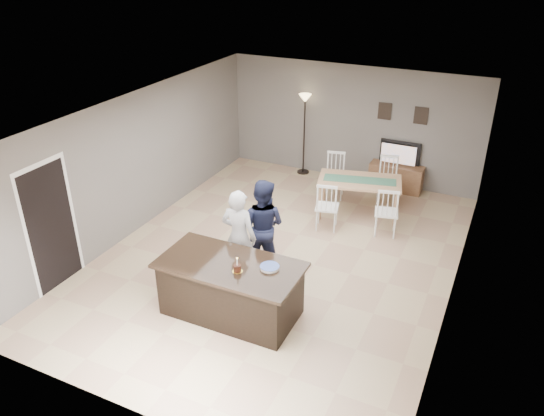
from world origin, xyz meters
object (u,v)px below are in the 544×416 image
at_px(dining_table, 359,186).
at_px(birthday_cake, 237,268).
at_px(woman, 239,237).
at_px(plate_stack, 270,267).
at_px(kitchen_island, 231,288).
at_px(television, 399,153).
at_px(tv_console, 396,178).
at_px(floor_lamp, 305,113).
at_px(man, 262,226).

bearing_deg(dining_table, birthday_cake, -111.66).
bearing_deg(woman, plate_stack, 140.60).
height_order(kitchen_island, woman, woman).
relative_size(television, woman, 0.55).
distance_m(tv_console, floor_lamp, 2.60).
height_order(tv_console, plate_stack, plate_stack).
height_order(tv_console, dining_table, dining_table).
distance_m(plate_stack, floor_lamp, 5.74).
distance_m(birthday_cake, dining_table, 4.19).
bearing_deg(man, dining_table, -112.36).
xyz_separation_m(plate_stack, dining_table, (0.19, 3.88, -0.27)).
bearing_deg(dining_table, tv_console, 61.30).
height_order(woman, man, man).
bearing_deg(dining_table, television, 61.92).
xyz_separation_m(birthday_cake, dining_table, (0.58, 4.14, -0.31)).
xyz_separation_m(man, birthday_cake, (0.33, -1.48, 0.12)).
relative_size(plate_stack, dining_table, 0.13).
distance_m(woman, floor_lamp, 4.86).
distance_m(man, floor_lamp, 4.40).
distance_m(kitchen_island, plate_stack, 0.76).
bearing_deg(woman, dining_table, -109.93).
xyz_separation_m(man, floor_lamp, (-0.97, 4.24, 0.69)).
bearing_deg(kitchen_island, tv_console, 77.84).
height_order(television, dining_table, television).
bearing_deg(tv_console, dining_table, -105.08).
distance_m(tv_console, dining_table, 1.65).
height_order(man, floor_lamp, floor_lamp).
height_order(birthday_cake, dining_table, birthday_cake).
xyz_separation_m(kitchen_island, man, (-0.13, 1.35, 0.39)).
height_order(television, plate_stack, television).
distance_m(plate_stack, dining_table, 3.89).
xyz_separation_m(tv_console, woman, (-1.51, -4.72, 0.54)).
bearing_deg(television, kitchen_island, 77.99).
relative_size(birthday_cake, plate_stack, 0.82).
distance_m(tv_console, birthday_cake, 5.82).
bearing_deg(man, television, -110.72).
bearing_deg(tv_console, television, 90.00).
distance_m(dining_table, floor_lamp, 2.60).
bearing_deg(birthday_cake, tv_console, 80.01).
distance_m(kitchen_island, tv_console, 5.70).
xyz_separation_m(man, plate_stack, (0.72, -1.21, 0.08)).
bearing_deg(tv_console, woman, -107.67).
height_order(plate_stack, floor_lamp, floor_lamp).
bearing_deg(tv_console, floor_lamp, 179.50).
bearing_deg(kitchen_island, television, 77.99).
distance_m(birthday_cake, plate_stack, 0.47).
bearing_deg(dining_table, woman, -122.54).
bearing_deg(woman, birthday_cake, 116.31).
xyz_separation_m(television, plate_stack, (-0.61, -5.50, 0.06)).
xyz_separation_m(tv_console, man, (-1.33, -4.22, 0.54)).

